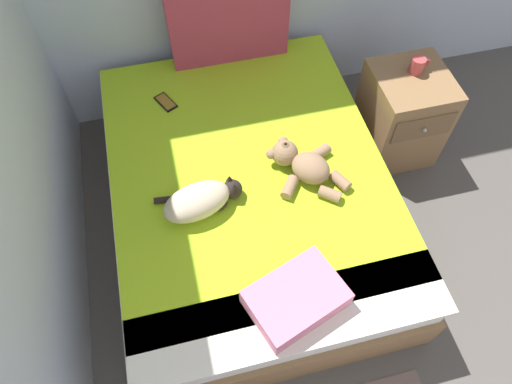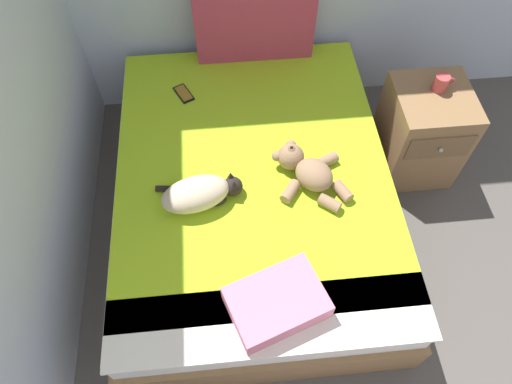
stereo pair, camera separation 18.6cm
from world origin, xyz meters
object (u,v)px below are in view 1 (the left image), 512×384
Objects in this scene: bed at (249,195)px; mug at (418,65)px; patterned_cushion at (228,21)px; teddy_bear at (303,164)px; throw_pillow at (296,298)px; nightstand at (401,115)px; cell_phone at (166,102)px; cat at (200,200)px.

mug reaches higher than bed.
patterned_cushion is 1.01m from teddy_bear.
throw_pillow is 3.33× the size of mug.
nightstand is at bearing -114.45° from mug.
cell_phone reaches higher than bed.
cat is 0.72× the size of nightstand.
cell_phone is 1.37× the size of mug.
mug is at bearing 65.55° from nightstand.
cat is at bearing -158.19° from mug.
cell_phone is 0.27× the size of nightstand.
cell_phone is at bearing 169.43° from nightstand.
patterned_cushion reaches higher than nightstand.
cat is (-0.28, -0.18, 0.33)m from bed.
bed is 0.72m from cell_phone.
patterned_cushion is 1.66m from throw_pillow.
patterned_cushion reaches higher than teddy_bear.
cell_phone is (-0.62, 0.66, -0.06)m from teddy_bear.
patterned_cushion is (0.09, 0.89, 0.51)m from bed.
throw_pillow is (0.03, -0.76, 0.31)m from bed.
mug reaches higher than nightstand.
patterned_cushion is at bearing 83.94° from bed.
cell_phone is at bearing -145.31° from patterned_cushion.
patterned_cushion reaches higher than cell_phone.
teddy_bear is 0.93m from mug.
teddy_bear is 0.71m from throw_pillow.
cat is at bearing 118.24° from throw_pillow.
nightstand reaches higher than cell_phone.
cell_phone is (-0.45, -0.31, -0.24)m from patterned_cushion.
nightstand is (1.34, 0.49, -0.27)m from cat.
throw_pillow and nightstand have the same top height.
cell_phone is at bearing 95.76° from cat.
throw_pillow reaches higher than bed.
cat is at bearing -109.27° from patterned_cushion.
teddy_bear reaches higher than cell_phone.
throw_pillow is at bearing -133.75° from nightstand.
nightstand is at bearing 26.86° from teddy_bear.
teddy_bear is at bearing -46.71° from cell_phone.
nightstand is at bearing 16.39° from bed.
mug is at bearing 21.81° from cat.
nightstand is (1.03, 1.07, -0.25)m from throw_pillow.
patterned_cushion reaches higher than bed.
cat reaches higher than cell_phone.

